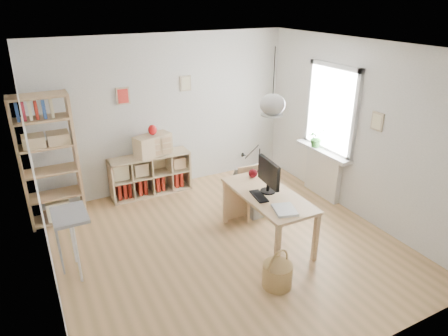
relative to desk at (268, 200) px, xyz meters
name	(u,v)px	position (x,y,z in m)	size (l,w,h in m)	color
ground	(227,244)	(-0.55, 0.15, -0.66)	(4.50, 4.50, 0.00)	tan
room_shell	(273,104)	(0.00, 0.00, 1.34)	(4.50, 4.50, 4.50)	white
window_unit	(331,109)	(1.68, 0.75, 0.89)	(0.07, 1.16, 1.46)	white
radiator	(323,174)	(1.64, 0.75, -0.26)	(0.10, 0.80, 0.80)	silver
windowsill	(323,151)	(1.59, 0.75, 0.17)	(0.22, 1.20, 0.06)	silver
desk	(268,200)	(0.00, 0.00, 0.00)	(0.70, 1.50, 0.75)	tan
cube_shelf	(149,177)	(-1.02, 2.23, -0.36)	(1.40, 0.38, 0.72)	beige
tall_bookshelf	(48,156)	(-2.59, 1.95, 0.43)	(0.80, 0.38, 2.00)	tan
side_table	(66,228)	(-2.59, 0.50, 0.01)	(0.40, 0.55, 0.85)	gray
chair	(252,189)	(0.19, 0.71, -0.20)	(0.43, 0.43, 0.81)	gray
wicker_basket	(277,274)	(-0.42, -0.89, -0.49)	(0.36, 0.36, 0.50)	olive
storage_chest	(260,196)	(0.42, 0.85, -0.43)	(0.69, 0.77, 0.69)	#B7B7B2
monitor	(269,174)	(0.03, 0.05, 0.36)	(0.22, 0.54, 0.47)	black
keyboard	(259,196)	(-0.16, -0.02, 0.10)	(0.14, 0.37, 0.02)	black
task_lamp	(251,159)	(0.08, 0.62, 0.37)	(0.39, 0.14, 0.41)	black
yarn_ball	(253,173)	(0.09, 0.55, 0.16)	(0.13, 0.13, 0.13)	#44090D
paper_tray	(285,210)	(-0.08, -0.50, 0.11)	(0.26, 0.33, 0.03)	silver
drawer_chest	(153,145)	(-0.92, 2.19, 0.24)	(0.63, 0.29, 0.36)	beige
red_vase	(152,130)	(-0.91, 2.19, 0.51)	(0.15, 0.15, 0.18)	#9F0D0F
potted_plant	(316,138)	(1.57, 0.93, 0.36)	(0.28, 0.25, 0.31)	#2D702A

